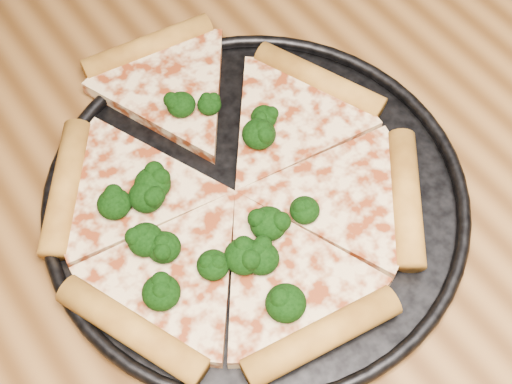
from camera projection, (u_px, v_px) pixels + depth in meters
dining_table at (311, 319)px, 0.66m from camera, size 1.20×0.90×0.75m
pizza_pan at (256, 197)px, 0.61m from camera, size 0.35×0.35×0.02m
pizza at (232, 187)px, 0.61m from camera, size 0.33×0.36×0.02m
broccoli_florets at (209, 216)px, 0.58m from camera, size 0.18×0.23×0.02m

